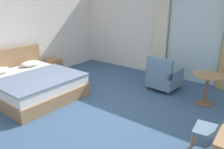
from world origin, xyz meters
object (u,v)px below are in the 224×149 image
at_px(nightstand, 54,67).
at_px(round_cafe_table, 207,83).
at_px(desk_chair, 216,128).
at_px(armchair_by_window, 164,77).
at_px(bed, 31,84).

height_order(nightstand, round_cafe_table, round_cafe_table).
xyz_separation_m(desk_chair, armchair_by_window, (-1.73, 2.02, -0.16)).
relative_size(desk_chair, round_cafe_table, 1.29).
xyz_separation_m(nightstand, armchair_by_window, (3.27, 1.01, 0.09)).
xyz_separation_m(bed, desk_chair, (4.18, 0.32, 0.22)).
bearing_deg(bed, nightstand, 121.73).
bearing_deg(bed, armchair_by_window, 43.65).
xyz_separation_m(bed, round_cafe_table, (3.58, 2.12, 0.23)).
relative_size(nightstand, armchair_by_window, 0.58).
height_order(armchair_by_window, round_cafe_table, armchair_by_window).
bearing_deg(desk_chair, bed, -175.67).
distance_m(nightstand, armchair_by_window, 3.43).
height_order(bed, nightstand, bed).
xyz_separation_m(bed, armchair_by_window, (2.45, 2.34, 0.06)).
distance_m(bed, desk_chair, 4.20).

